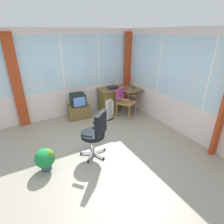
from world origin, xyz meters
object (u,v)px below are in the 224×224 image
object	(u,v)px
desk	(108,99)
wooden_armchair	(123,98)
desk_lamp	(129,79)
paper_tray	(113,87)
spray_bottle	(116,85)
potted_plant	(45,158)
tv_remote	(134,88)
tv_on_stand	(78,107)
space_heater	(110,109)
office_chair	(96,131)

from	to	relation	value
desk	wooden_armchair	bearing A→B (deg)	-63.99
desk_lamp	paper_tray	world-z (taller)	desk_lamp
spray_bottle	potted_plant	xyz separation A→B (m)	(-2.69, -1.96, -0.60)
spray_bottle	tv_remote	bearing A→B (deg)	-32.05
desk_lamp	tv_on_stand	xyz separation A→B (m)	(-1.84, 0.01, -0.66)
space_heater	desk_lamp	bearing A→B (deg)	28.27
tv_remote	paper_tray	bearing A→B (deg)	-169.38
potted_plant	office_chair	bearing A→B (deg)	-4.00
desk_lamp	tv_remote	distance (m)	0.35
paper_tray	wooden_armchair	xyz separation A→B (m)	(0.09, -0.51, -0.23)
desk	spray_bottle	size ratio (longest dim) A/B	5.86
tv_on_stand	spray_bottle	bearing A→B (deg)	1.59
desk	office_chair	distance (m)	2.41
desk_lamp	wooden_armchair	xyz separation A→B (m)	(-0.55, -0.51, -0.42)
tv_on_stand	desk	bearing A→B (deg)	0.01
tv_remote	spray_bottle	size ratio (longest dim) A/B	0.69
spray_bottle	desk	bearing A→B (deg)	-173.10
space_heater	potted_plant	xyz separation A→B (m)	(-2.12, -1.34, -0.06)
tv_remote	paper_tray	world-z (taller)	paper_tray
desk_lamp	tv_remote	size ratio (longest dim) A/B	2.45
office_chair	potted_plant	bearing A→B (deg)	176.00
desk	spray_bottle	xyz separation A→B (m)	(0.31, 0.04, 0.45)
office_chair	potted_plant	distance (m)	1.09
desk	wooden_armchair	xyz separation A→B (m)	(0.25, -0.51, 0.16)
desk_lamp	tv_on_stand	distance (m)	1.96
space_heater	office_chair	bearing A→B (deg)	-127.34
tv_remote	spray_bottle	distance (m)	0.59
desk_lamp	office_chair	xyz separation A→B (m)	(-2.14, -1.99, -0.39)
wooden_armchair	space_heater	world-z (taller)	wooden_armchair
space_heater	spray_bottle	bearing A→B (deg)	46.95
desk	potted_plant	xyz separation A→B (m)	(-2.38, -1.92, -0.14)
wooden_armchair	potted_plant	size ratio (longest dim) A/B	1.95
tv_remote	potted_plant	distance (m)	3.62
tv_remote	space_heater	xyz separation A→B (m)	(-1.07, -0.30, -0.44)
office_chair	tv_on_stand	xyz separation A→B (m)	(0.30, 1.99, -0.26)
desk	potted_plant	size ratio (longest dim) A/B	2.76
desk_lamp	potted_plant	distance (m)	3.78
spray_bottle	wooden_armchair	world-z (taller)	spray_bottle
desk_lamp	space_heater	xyz separation A→B (m)	(-1.06, -0.57, -0.67)
paper_tray	wooden_armchair	world-z (taller)	wooden_armchair
paper_tray	office_chair	xyz separation A→B (m)	(-1.51, -1.99, -0.20)
spray_bottle	office_chair	xyz separation A→B (m)	(-1.65, -2.03, -0.26)
spray_bottle	space_heater	xyz separation A→B (m)	(-0.57, -0.62, -0.54)
desk_lamp	potted_plant	bearing A→B (deg)	-148.96
potted_plant	spray_bottle	bearing A→B (deg)	36.03
tv_on_stand	tv_remote	bearing A→B (deg)	-8.41
tv_remote	paper_tray	size ratio (longest dim) A/B	0.50
tv_remote	potted_plant	size ratio (longest dim) A/B	0.33
office_chair	tv_on_stand	distance (m)	2.03
wooden_armchair	tv_on_stand	distance (m)	1.41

